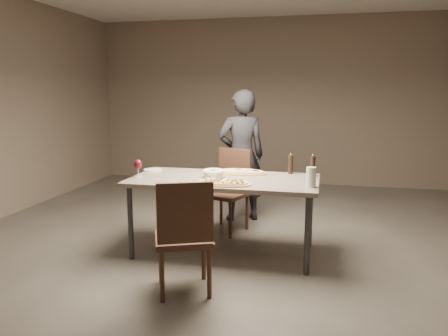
% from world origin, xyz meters
% --- Properties ---
extents(room, '(7.00, 7.00, 7.00)m').
position_xyz_m(room, '(0.00, 0.00, 1.40)').
color(room, '#5B554E').
rests_on(room, ground).
extents(dining_table, '(1.80, 0.90, 0.75)m').
position_xyz_m(dining_table, '(0.00, 0.00, 0.69)').
color(dining_table, slate).
rests_on(dining_table, ground).
extents(zucchini_pizza, '(0.50, 0.28, 0.05)m').
position_xyz_m(zucchini_pizza, '(0.06, -0.28, 0.77)').
color(zucchini_pizza, tan).
rests_on(zucchini_pizza, dining_table).
extents(ham_pizza, '(0.52, 0.29, 0.04)m').
position_xyz_m(ham_pizza, '(0.11, 0.28, 0.77)').
color(ham_pizza, tan).
rests_on(ham_pizza, dining_table).
extents(bread_basket, '(0.21, 0.21, 0.08)m').
position_xyz_m(bread_basket, '(-0.11, 0.02, 0.80)').
color(bread_basket, beige).
rests_on(bread_basket, dining_table).
extents(oil_dish, '(0.12, 0.12, 0.01)m').
position_xyz_m(oil_dish, '(-0.10, -0.10, 0.76)').
color(oil_dish, white).
rests_on(oil_dish, dining_table).
extents(pepper_mill_left, '(0.05, 0.05, 0.21)m').
position_xyz_m(pepper_mill_left, '(0.61, 0.38, 0.85)').
color(pepper_mill_left, black).
rests_on(pepper_mill_left, dining_table).
extents(pepper_mill_right, '(0.06, 0.06, 0.22)m').
position_xyz_m(pepper_mill_right, '(0.83, 0.31, 0.85)').
color(pepper_mill_right, black).
rests_on(pepper_mill_right, dining_table).
extents(carafe, '(0.08, 0.08, 0.18)m').
position_xyz_m(carafe, '(0.83, -0.21, 0.84)').
color(carafe, silver).
rests_on(carafe, dining_table).
extents(wine_glass, '(0.08, 0.08, 0.18)m').
position_xyz_m(wine_glass, '(-0.83, -0.13, 0.87)').
color(wine_glass, silver).
rests_on(wine_glass, dining_table).
extents(side_plate, '(0.19, 0.19, 0.01)m').
position_xyz_m(side_plate, '(-0.83, 0.24, 0.76)').
color(side_plate, white).
rests_on(side_plate, dining_table).
extents(chair_near, '(0.57, 0.57, 0.93)m').
position_xyz_m(chair_near, '(-0.09, -0.97, 0.52)').
color(chair_near, '#3C2419').
rests_on(chair_near, ground).
extents(chair_far, '(0.56, 0.56, 0.93)m').
position_xyz_m(chair_far, '(-0.10, 0.74, 0.52)').
color(chair_far, '#3C2419').
rests_on(chair_far, ground).
extents(diner, '(0.69, 0.58, 1.60)m').
position_xyz_m(diner, '(-0.05, 1.15, 0.80)').
color(diner, black).
rests_on(diner, ground).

